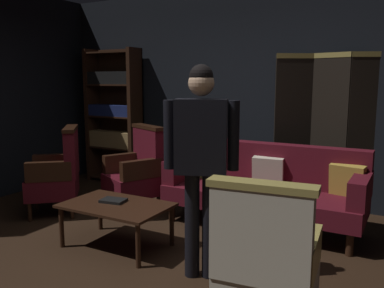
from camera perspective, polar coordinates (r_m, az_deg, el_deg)
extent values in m
plane|color=black|center=(3.69, -6.29, -16.47)|extent=(10.00, 10.00, 0.00)
cube|color=black|center=(5.52, 8.40, 6.97)|extent=(7.20, 0.10, 2.80)
cube|color=black|center=(5.20, 13.89, 1.70)|extent=(0.41, 0.26, 1.90)
cube|color=tan|center=(5.17, 14.28, 11.88)|extent=(0.41, 0.27, 0.06)
cube|color=black|center=(5.16, 18.55, 1.45)|extent=(0.45, 0.15, 1.90)
cube|color=tan|center=(5.13, 19.07, 11.69)|extent=(0.45, 0.16, 0.06)
cube|color=black|center=(5.15, 23.30, 1.16)|extent=(0.42, 0.24, 1.90)
cube|color=tan|center=(5.12, 23.94, 11.42)|extent=(0.43, 0.25, 0.06)
cube|color=black|center=(6.68, -13.69, 3.92)|extent=(0.06, 0.32, 2.05)
cube|color=black|center=(6.15, -7.91, 3.67)|extent=(0.06, 0.32, 2.05)
cube|color=black|center=(6.52, -10.07, 3.91)|extent=(0.90, 0.02, 2.05)
cube|color=black|center=(6.56, -10.67, -4.62)|extent=(0.86, 0.30, 0.02)
cube|color=black|center=(6.47, -10.79, -0.46)|extent=(0.86, 0.30, 0.02)
cube|color=#9E7A47|center=(6.43, -10.94, 0.67)|extent=(0.78, 0.22, 0.24)
cube|color=black|center=(6.41, -10.92, 3.80)|extent=(0.86, 0.30, 0.02)
cube|color=navy|center=(6.38, -11.06, 4.64)|extent=(0.78, 0.22, 0.17)
cube|color=black|center=(6.38, -11.05, 8.12)|extent=(0.86, 0.30, 0.02)
cube|color=black|center=(6.37, -11.19, 9.07)|extent=(0.78, 0.22, 0.19)
cube|color=black|center=(6.39, -11.18, 12.44)|extent=(0.86, 0.30, 0.02)
cylinder|color=black|center=(4.67, -2.84, -9.43)|extent=(0.07, 0.07, 0.22)
cylinder|color=black|center=(4.06, 21.21, -12.92)|extent=(0.07, 0.07, 0.22)
cylinder|color=black|center=(5.17, 0.70, -7.60)|extent=(0.07, 0.07, 0.22)
cylinder|color=black|center=(4.63, 22.26, -10.30)|extent=(0.07, 0.07, 0.22)
cube|color=#4C0F19|center=(4.48, 9.70, -7.56)|extent=(2.10, 0.76, 0.20)
cube|color=#4C0F19|center=(4.68, 11.07, -2.70)|extent=(2.10, 0.18, 0.46)
cube|color=#4C0F19|center=(4.82, -1.30, -3.42)|extent=(0.16, 0.68, 0.26)
cube|color=#4C0F19|center=(4.21, 22.53, -5.94)|extent=(0.16, 0.68, 0.26)
cube|color=#4C5123|center=(4.91, 1.39, -2.94)|extent=(0.35, 0.18, 0.35)
cube|color=beige|center=(4.60, 10.61, -3.93)|extent=(0.35, 0.17, 0.35)
cube|color=#B79338|center=(4.42, 20.91, -4.90)|extent=(0.36, 0.20, 0.35)
cylinder|color=black|center=(4.14, -17.79, -11.02)|extent=(0.04, 0.04, 0.39)
cylinder|color=black|center=(3.58, -7.55, -13.91)|extent=(0.04, 0.04, 0.39)
cylinder|color=black|center=(4.51, -12.74, -9.17)|extent=(0.04, 0.04, 0.39)
cylinder|color=black|center=(3.99, -2.84, -11.36)|extent=(0.04, 0.04, 0.39)
cube|color=black|center=(3.97, -10.55, -8.43)|extent=(1.00, 0.64, 0.03)
cube|color=beige|center=(2.69, 10.55, -18.71)|extent=(0.62, 0.62, 0.24)
cube|color=beige|center=(2.33, 9.56, -12.70)|extent=(0.57, 0.18, 0.54)
cube|color=tan|center=(2.23, 9.76, -5.77)|extent=(0.61, 0.19, 0.04)
cube|color=tan|center=(2.56, 16.13, -14.73)|extent=(0.14, 0.51, 0.22)
cube|color=tan|center=(2.65, 5.48, -13.57)|extent=(0.14, 0.51, 0.22)
cylinder|color=black|center=(5.43, -20.88, -7.38)|extent=(0.04, 0.04, 0.22)
cylinder|color=black|center=(5.00, -21.76, -8.84)|extent=(0.04, 0.04, 0.22)
cylinder|color=black|center=(5.37, -16.00, -7.32)|extent=(0.04, 0.04, 0.22)
cylinder|color=black|center=(4.93, -16.44, -8.80)|extent=(0.04, 0.04, 0.22)
cube|color=#4C0F19|center=(5.12, -18.90, -5.60)|extent=(0.79, 0.79, 0.24)
cube|color=#4C0F19|center=(5.01, -16.52, -1.22)|extent=(0.45, 0.51, 0.54)
cube|color=black|center=(4.97, -16.67, 2.07)|extent=(0.49, 0.54, 0.04)
cube|color=black|center=(5.30, -18.69, -2.54)|extent=(0.44, 0.39, 0.22)
cube|color=black|center=(4.83, -19.42, -3.66)|extent=(0.44, 0.39, 0.22)
cylinder|color=black|center=(5.14, -11.82, -7.90)|extent=(0.04, 0.04, 0.22)
cylinder|color=black|center=(4.73, -9.57, -9.30)|extent=(0.04, 0.04, 0.22)
cylinder|color=black|center=(5.32, -7.24, -7.17)|extent=(0.04, 0.04, 0.22)
cylinder|color=black|center=(4.94, -4.70, -8.42)|extent=(0.04, 0.04, 0.22)
cube|color=#4C0F19|center=(4.97, -8.39, -5.64)|extent=(0.75, 0.75, 0.24)
cube|color=#4C0F19|center=(4.99, -6.14, -0.94)|extent=(0.56, 0.35, 0.54)
cube|color=black|center=(4.95, -6.19, 2.37)|extent=(0.60, 0.38, 0.04)
cube|color=black|center=(5.12, -9.67, -2.57)|extent=(0.30, 0.49, 0.22)
cube|color=black|center=(4.70, -7.13, -3.55)|extent=(0.30, 0.49, 0.22)
cylinder|color=black|center=(3.32, 2.46, -11.35)|extent=(0.12, 0.12, 0.86)
cylinder|color=black|center=(3.34, 0.02, -11.25)|extent=(0.12, 0.12, 0.86)
cube|color=maroon|center=(3.20, 1.26, -3.38)|extent=(0.36, 0.27, 0.09)
cube|color=black|center=(3.15, 1.28, 1.06)|extent=(0.45, 0.34, 0.58)
cube|color=white|center=(3.26, 1.47, 1.83)|extent=(0.13, 0.06, 0.41)
cube|color=maroon|center=(3.24, 1.50, 5.90)|extent=(0.09, 0.05, 0.04)
cylinder|color=black|center=(3.14, 5.83, 1.16)|extent=(0.09, 0.09, 0.54)
cylinder|color=black|center=(3.19, -3.20, 1.31)|extent=(0.09, 0.09, 0.54)
sphere|color=tan|center=(3.12, 1.31, 8.53)|extent=(0.20, 0.20, 0.20)
sphere|color=black|center=(3.12, 1.31, 9.45)|extent=(0.18, 0.18, 0.18)
cylinder|color=brown|center=(5.78, -3.71, -5.50)|extent=(0.28, 0.28, 0.28)
ellipsoid|color=#193D19|center=(5.71, -3.75, -2.06)|extent=(0.48, 0.48, 0.55)
cube|color=black|center=(4.03, -10.95, -7.77)|extent=(0.25, 0.20, 0.03)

